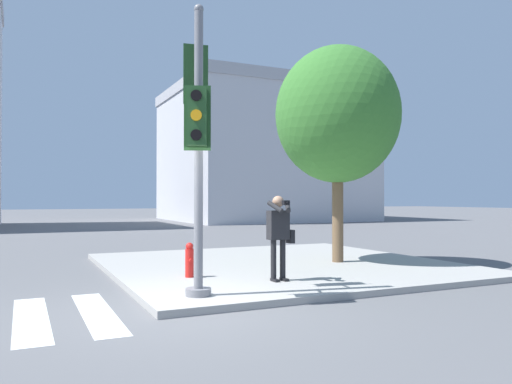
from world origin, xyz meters
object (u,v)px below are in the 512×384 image
(street_tree, at_px, (337,115))
(traffic_signal_pole, at_px, (197,128))
(fire_hydrant, at_px, (190,260))
(person_photographer, at_px, (279,230))

(street_tree, bearing_deg, traffic_signal_pole, -149.89)
(street_tree, height_order, fire_hydrant, street_tree)
(person_photographer, xyz_separation_m, fire_hydrant, (-1.43, 1.15, -0.63))
(person_photographer, height_order, fire_hydrant, person_photographer)
(traffic_signal_pole, bearing_deg, fire_hydrant, 75.80)
(street_tree, relative_size, fire_hydrant, 7.77)
(traffic_signal_pole, distance_m, person_photographer, 2.70)
(traffic_signal_pole, height_order, street_tree, street_tree)
(street_tree, bearing_deg, fire_hydrant, -169.44)
(person_photographer, height_order, street_tree, street_tree)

